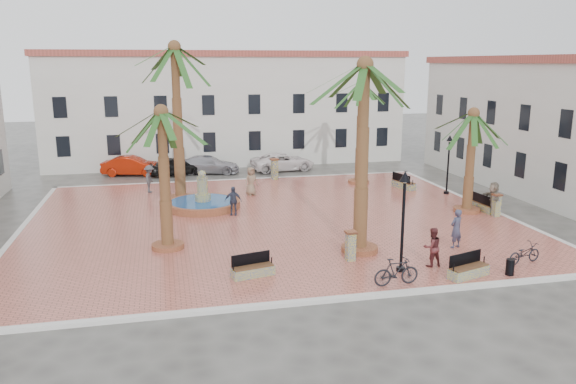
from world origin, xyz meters
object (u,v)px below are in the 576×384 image
object	(u,v)px
pedestrian_fountain_a	(251,181)
bicycle_b	(396,272)
litter_bin	(510,267)
car_red	(132,166)
fountain	(203,203)
bench_e	(483,206)
lamppost_e	(449,154)
bollard_n	(275,169)
palm_e	(473,127)
bicycle_a	(524,253)
car_silver	(209,165)
palm_nw	(175,64)
cyclist_b	(432,247)
car_white	(283,162)
bollard_se	(351,245)
bench_se	(468,270)
lamppost_s	(404,204)
car_black	(177,166)
pedestrian_north	(150,179)
palm_sw	(162,129)
bollard_e	(496,205)
pedestrian_fountain_b	(233,201)
palm_s	(364,87)
bench_s	(253,270)
cyclist_a	(456,229)
palm_ne	(361,95)
bench_ne	(403,184)
pedestrian_east	(493,198)

from	to	relation	value
pedestrian_fountain_a	bicycle_b	bearing A→B (deg)	-101.80
litter_bin	car_red	distance (m)	29.92
fountain	bench_e	world-z (taller)	fountain
lamppost_e	bollard_n	world-z (taller)	lamppost_e
fountain	bicycle_b	distance (m)	14.99
palm_e	bollard_n	distance (m)	15.14
bicycle_a	car_silver	size ratio (longest dim) A/B	0.36
palm_nw	car_silver	world-z (taller)	palm_nw
lamppost_e	cyclist_b	bearing A→B (deg)	-120.58
car_white	bollard_se	bearing A→B (deg)	167.76
bench_se	lamppost_s	world-z (taller)	lamppost_s
car_black	palm_e	bearing A→B (deg)	-146.34
lamppost_s	bicycle_a	distance (m)	6.03
bench_se	pedestrian_north	xyz separation A→B (m)	(-12.69, 18.23, 0.64)
palm_sw	bollard_e	distance (m)	18.71
lamppost_e	car_silver	bearing A→B (deg)	142.58
palm_nw	cyclist_b	world-z (taller)	palm_nw
cyclist_b	pedestrian_fountain_b	world-z (taller)	cyclist_b
bollard_se	cyclist_b	distance (m)	3.43
palm_sw	palm_s	bearing A→B (deg)	-15.50
bench_s	cyclist_a	xyz separation A→B (m)	(9.77, 1.49, 0.66)
palm_e	bicycle_a	distance (m)	9.63
palm_ne	lamppost_s	xyz separation A→B (m)	(-4.14, -16.76, -3.37)
litter_bin	car_silver	world-z (taller)	car_silver
bench_ne	car_white	size ratio (longest dim) A/B	0.40
car_silver	bollard_se	bearing A→B (deg)	-156.92
lamppost_s	car_red	bearing A→B (deg)	116.09
palm_nw	car_black	xyz separation A→B (m)	(0.04, 8.94, -7.73)
palm_ne	bench_se	size ratio (longest dim) A/B	3.84
pedestrian_east	cyclist_a	bearing A→B (deg)	-37.74
bollard_se	litter_bin	bearing A→B (deg)	-27.98
fountain	pedestrian_fountain_b	bearing A→B (deg)	-51.62
bollard_n	pedestrian_north	xyz separation A→B (m)	(-8.88, -2.39, 0.12)
bench_s	litter_bin	world-z (taller)	bench_s
palm_nw	bench_s	world-z (taller)	palm_nw
litter_bin	pedestrian_east	size ratio (longest dim) A/B	0.35
pedestrian_fountain_a	lamppost_s	bearing A→B (deg)	-97.90
palm_e	bicycle_a	size ratio (longest dim) A/B	3.51
lamppost_s	pedestrian_north	distance (m)	20.01
lamppost_s	pedestrian_fountain_b	distance (m)	11.86
palm_nw	cyclist_b	xyz separation A→B (m)	(9.91, -14.10, -7.47)
bollard_e	pedestrian_north	world-z (taller)	pedestrian_north
palm_e	palm_sw	bearing A→B (deg)	-170.32
palm_ne	bench_e	size ratio (longest dim) A/B	3.79
palm_s	lamppost_s	distance (m)	5.37
bollard_n	bicycle_b	size ratio (longest dim) A/B	0.83
cyclist_b	car_white	xyz separation A→B (m)	(-1.46, 23.13, -0.28)
palm_ne	litter_bin	distance (m)	19.06
palm_s	bench_se	distance (m)	8.74
cyclist_a	bicycle_b	bearing A→B (deg)	18.52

